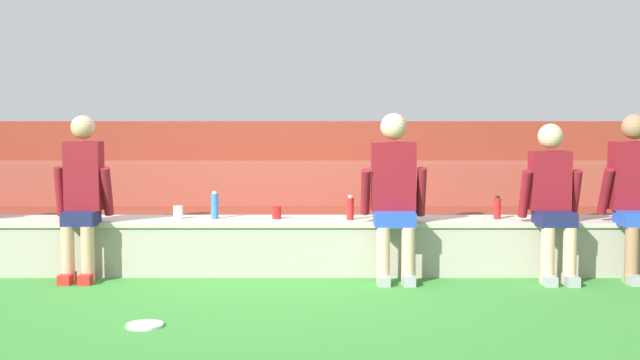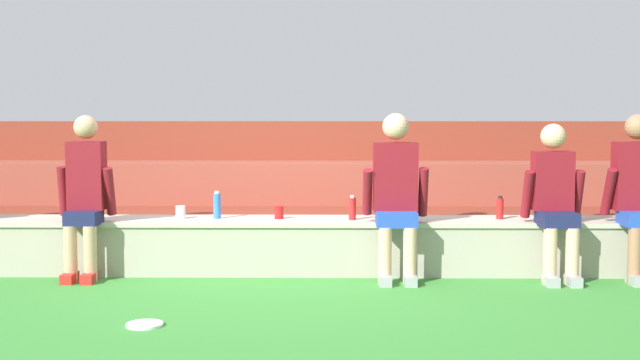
# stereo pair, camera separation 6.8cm
# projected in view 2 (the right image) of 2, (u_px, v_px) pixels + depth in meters

# --- Properties ---
(ground_plane) EXTENTS (80.00, 80.00, 0.00)m
(ground_plane) POSITION_uv_depth(u_px,v_px,m) (269.00, 278.00, 6.91)
(ground_plane) COLOR #388433
(stone_seating_wall) EXTENTS (7.11, 0.59, 0.47)m
(stone_seating_wall) POSITION_uv_depth(u_px,v_px,m) (271.00, 244.00, 7.17)
(stone_seating_wall) COLOR #A8A08E
(stone_seating_wall) RESTS_ON ground
(brick_bleachers) EXTENTS (10.63, 2.17, 1.32)m
(brick_bleachers) POSITION_uv_depth(u_px,v_px,m) (284.00, 194.00, 9.04)
(brick_bleachers) COLOR maroon
(brick_bleachers) RESTS_ON ground
(person_left_of_center) EXTENTS (0.48, 0.48, 1.39)m
(person_left_of_center) POSITION_uv_depth(u_px,v_px,m) (85.00, 193.00, 6.86)
(person_left_of_center) COLOR tan
(person_left_of_center) RESTS_ON ground
(person_center) EXTENTS (0.55, 0.54, 1.40)m
(person_center) POSITION_uv_depth(u_px,v_px,m) (396.00, 191.00, 6.81)
(person_center) COLOR #DBAD89
(person_center) RESTS_ON ground
(person_right_of_center) EXTENTS (0.51, 0.57, 1.32)m
(person_right_of_center) POSITION_uv_depth(u_px,v_px,m) (555.00, 198.00, 6.80)
(person_right_of_center) COLOR #DBAD89
(person_right_of_center) RESTS_ON ground
(person_far_right) EXTENTS (0.56, 0.55, 1.40)m
(person_far_right) POSITION_uv_depth(u_px,v_px,m) (639.00, 192.00, 6.82)
(person_far_right) COLOR #996B4C
(person_far_right) RESTS_ON ground
(water_bottle_mid_right) EXTENTS (0.06, 0.06, 0.21)m
(water_bottle_mid_right) POSITION_uv_depth(u_px,v_px,m) (352.00, 208.00, 7.08)
(water_bottle_mid_right) COLOR red
(water_bottle_mid_right) RESTS_ON stone_seating_wall
(water_bottle_center_gap) EXTENTS (0.07, 0.07, 0.24)m
(water_bottle_center_gap) POSITION_uv_depth(u_px,v_px,m) (217.00, 206.00, 7.16)
(water_bottle_center_gap) COLOR blue
(water_bottle_center_gap) RESTS_ON stone_seating_wall
(water_bottle_near_right) EXTENTS (0.06, 0.06, 0.20)m
(water_bottle_near_right) POSITION_uv_depth(u_px,v_px,m) (500.00, 208.00, 7.13)
(water_bottle_near_right) COLOR red
(water_bottle_near_right) RESTS_ON stone_seating_wall
(plastic_cup_left_end) EXTENTS (0.08, 0.08, 0.11)m
(plastic_cup_left_end) POSITION_uv_depth(u_px,v_px,m) (181.00, 212.00, 7.16)
(plastic_cup_left_end) COLOR white
(plastic_cup_left_end) RESTS_ON stone_seating_wall
(plastic_cup_middle) EXTENTS (0.08, 0.08, 0.11)m
(plastic_cup_middle) POSITION_uv_depth(u_px,v_px,m) (279.00, 212.00, 7.15)
(plastic_cup_middle) COLOR red
(plastic_cup_middle) RESTS_ON stone_seating_wall
(frisbee) EXTENTS (0.24, 0.24, 0.02)m
(frisbee) POSITION_uv_depth(u_px,v_px,m) (145.00, 325.00, 5.34)
(frisbee) COLOR white
(frisbee) RESTS_ON ground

